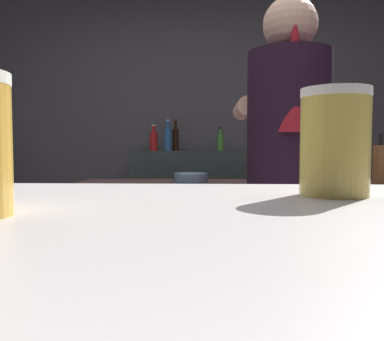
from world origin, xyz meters
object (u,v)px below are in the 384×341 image
object	(u,v)px
bottle_vinegar	(176,139)
bottle_soy	(154,141)
pint_glass_near	(335,142)
bottle_hot_sauce	(168,139)
chefs_knife	(328,184)
bottle_olive_oil	(220,142)
mixing_bowl	(191,178)
bartender	(288,177)

from	to	relation	value
bottle_vinegar	bottle_soy	bearing A→B (deg)	-171.78
bottle_vinegar	bottle_soy	size ratio (longest dim) A/B	1.20
pint_glass_near	bottle_hot_sauce	size ratio (longest dim) A/B	0.52
chefs_knife	bottle_olive_oil	bearing A→B (deg)	95.46
mixing_bowl	bottle_soy	bearing A→B (deg)	107.26
pint_glass_near	bottle_vinegar	bearing A→B (deg)	98.53
bottle_vinegar	mixing_bowl	bearing A→B (deg)	-81.35
bottle_olive_oil	bottle_soy	world-z (taller)	bottle_soy
bottle_hot_sauce	pint_glass_near	bearing A→B (deg)	-80.13
chefs_knife	mixing_bowl	bearing A→B (deg)	155.39
chefs_knife	pint_glass_near	bearing A→B (deg)	-121.77
bottle_vinegar	bottle_hot_sauce	bearing A→B (deg)	-128.11
mixing_bowl	bottle_olive_oil	world-z (taller)	bottle_olive_oil
pint_glass_near	bottle_soy	distance (m)	2.91
mixing_bowl	pint_glass_near	size ratio (longest dim) A/B	1.40
mixing_bowl	chefs_knife	size ratio (longest dim) A/B	0.76
mixing_bowl	chefs_knife	distance (m)	0.71
bottle_vinegar	bottle_soy	xyz separation A→B (m)	(-0.18, -0.03, -0.02)
mixing_bowl	bottle_vinegar	world-z (taller)	bottle_vinegar
chefs_knife	bottle_olive_oil	size ratio (longest dim) A/B	1.24
chefs_knife	pint_glass_near	distance (m)	1.66
bottle_vinegar	chefs_knife	bearing A→B (deg)	-55.59
chefs_knife	bottle_olive_oil	world-z (taller)	bottle_olive_oil
mixing_bowl	bottle_soy	world-z (taller)	bottle_soy
pint_glass_near	bottle_olive_oil	world-z (taller)	bottle_olive_oil
pint_glass_near	bottle_hot_sauce	bearing A→B (deg)	99.87
chefs_knife	bottle_soy	bearing A→B (deg)	114.25
bottle_vinegar	bottle_soy	world-z (taller)	bottle_vinegar
chefs_knife	pint_glass_near	world-z (taller)	pint_glass_near
chefs_knife	bottle_vinegar	xyz separation A→B (m)	(-0.88, 1.29, 0.26)
pint_glass_near	bottle_soy	xyz separation A→B (m)	(-0.61, 2.85, 0.05)
bartender	bottle_vinegar	bearing A→B (deg)	19.61
bartender	bottle_soy	distance (m)	1.85
bottle_olive_oil	bottle_hot_sauce	xyz separation A→B (m)	(-0.43, -0.09, 0.02)
bartender	pint_glass_near	distance (m)	1.20
bottle_vinegar	bottle_hot_sauce	xyz separation A→B (m)	(-0.06, -0.07, -0.00)
bartender	bottle_olive_oil	distance (m)	1.74
chefs_knife	bottle_hot_sauce	bearing A→B (deg)	111.84
bartender	pint_glass_near	xyz separation A→B (m)	(-0.17, -1.18, 0.13)
bottle_olive_oil	bottle_hot_sauce	size ratio (longest dim) A/B	0.77
bottle_hot_sauce	mixing_bowl	bearing A→B (deg)	-77.99
pint_glass_near	bottle_hot_sauce	distance (m)	2.84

